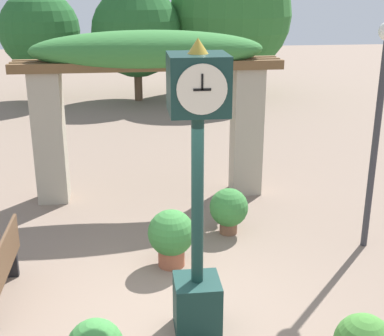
{
  "coord_description": "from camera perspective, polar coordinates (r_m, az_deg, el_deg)",
  "views": [
    {
      "loc": [
        -0.37,
        -5.58,
        3.92
      ],
      "look_at": [
        0.33,
        0.29,
        1.88
      ],
      "focal_mm": 50.0,
      "sensor_mm": 36.0,
      "label": 1
    }
  ],
  "objects": [
    {
      "name": "ground_plane",
      "position": [
        6.83,
        -2.56,
        -16.0
      ],
      "size": [
        60.0,
        60.0,
        0.0
      ],
      "primitive_type": "plane",
      "color": "#7F6B5B"
    },
    {
      "name": "pergola",
      "position": [
        9.9,
        -4.66,
        9.75
      ],
      "size": [
        4.86,
        1.15,
        3.15
      ],
      "color": "#A89E89",
      "rests_on": "ground"
    },
    {
      "name": "tree_line",
      "position": [
        19.47,
        -1.15,
        15.4
      ],
      "size": [
        10.19,
        4.35,
        5.04
      ],
      "color": "brown",
      "rests_on": "ground"
    },
    {
      "name": "pedestal_clock",
      "position": [
        5.82,
        0.59,
        -2.41
      ],
      "size": [
        0.61,
        0.65,
        3.42
      ],
      "color": "#14332D",
      "rests_on": "ground"
    },
    {
      "name": "potted_plant_far_right",
      "position": [
        7.79,
        -2.24,
        -7.21
      ],
      "size": [
        0.68,
        0.68,
        0.86
      ],
      "color": "#9E563D",
      "rests_on": "ground"
    },
    {
      "name": "potted_plant_near_right",
      "position": [
        8.8,
        3.95,
        -4.35
      ],
      "size": [
        0.63,
        0.63,
        0.77
      ],
      "color": "brown",
      "rests_on": "ground"
    },
    {
      "name": "lamp_post",
      "position": [
        8.26,
        19.38,
        6.22
      ],
      "size": [
        0.27,
        0.27,
        3.44
      ],
      "color": "#333338",
      "rests_on": "ground"
    }
  ]
}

